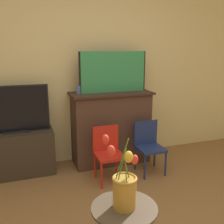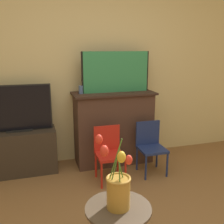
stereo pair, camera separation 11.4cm
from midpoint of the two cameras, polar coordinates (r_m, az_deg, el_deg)
wall_back at (r=3.58m, az=-4.47°, el=10.68°), size 8.00×0.06×2.70m
fireplace_mantel at (r=3.57m, az=1.18°, el=-3.18°), size 1.08×0.47×0.97m
painting at (r=3.44m, az=1.83°, el=8.70°), size 0.91×0.03×0.53m
mantel_candle at (r=3.34m, az=-5.83°, el=4.84°), size 0.06×0.06×0.10m
tv_stand at (r=3.50m, az=-18.21°, el=-8.21°), size 0.85×0.38×0.55m
tv_monitor at (r=3.34m, az=-18.92°, el=0.64°), size 0.80×0.12×0.57m
chair_red at (r=3.12m, az=0.37°, el=-8.33°), size 0.32×0.32×0.64m
chair_blue at (r=3.35m, az=9.31°, el=-6.95°), size 0.32×0.32×0.64m
vase_tulips at (r=1.89m, az=3.08°, el=-16.08°), size 0.26×0.20×0.54m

